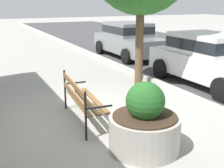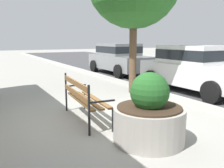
# 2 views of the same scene
# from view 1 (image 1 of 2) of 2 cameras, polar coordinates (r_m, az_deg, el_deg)

# --- Properties ---
(ground_plane) EXTENTS (80.00, 80.00, 0.00)m
(ground_plane) POSITION_cam_1_polar(r_m,az_deg,el_deg) (6.32, -4.04, -7.19)
(ground_plane) COLOR #9E9B93
(curb_stone) EXTENTS (60.00, 0.20, 0.12)m
(curb_stone) POSITION_cam_1_polar(r_m,az_deg,el_deg) (7.76, 16.29, -2.86)
(curb_stone) COLOR #B2AFA8
(curb_stone) RESTS_ON ground
(park_bench) EXTENTS (1.83, 0.67, 0.95)m
(park_bench) POSITION_cam_1_polar(r_m,az_deg,el_deg) (6.10, -6.05, -2.64)
(park_bench) COLOR brown
(park_bench) RESTS_ON ground
(concrete_planter) EXTENTS (1.23, 1.23, 1.21)m
(concrete_planter) POSITION_cam_1_polar(r_m,az_deg,el_deg) (5.01, 6.43, -8.08)
(concrete_planter) COLOR #A8A399
(concrete_planter) RESTS_ON ground
(parked_car_grey) EXTENTS (4.12, 1.96, 1.56)m
(parked_car_grey) POSITION_cam_1_polar(r_m,az_deg,el_deg) (13.39, 3.23, 8.94)
(parked_car_grey) COLOR slate
(parked_car_grey) RESTS_ON ground
(parked_car_white) EXTENTS (4.12, 1.96, 1.56)m
(parked_car_white) POSITION_cam_1_polar(r_m,az_deg,el_deg) (9.28, 18.67, 4.96)
(parked_car_white) COLOR silver
(parked_car_white) RESTS_ON ground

